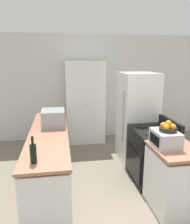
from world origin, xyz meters
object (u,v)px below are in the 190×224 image
(stove, at_px, (152,154))
(toaster_oven, at_px, (165,139))
(pantry_cabinet, at_px, (85,102))
(wine_bottle, at_px, (33,153))
(microwave, at_px, (53,118))
(refrigerator, at_px, (137,117))
(fruit_bowl, at_px, (168,127))

(stove, relative_size, toaster_oven, 2.66)
(pantry_cabinet, distance_m, wine_bottle, 3.00)
(pantry_cabinet, bearing_deg, wine_bottle, -107.64)
(stove, xyz_separation_m, microwave, (-1.61, 0.50, 0.57))
(refrigerator, relative_size, microwave, 3.94)
(microwave, bearing_deg, fruit_bowl, -38.36)
(microwave, height_order, toaster_oven, microwave)
(toaster_oven, bearing_deg, refrigerator, 84.17)
(refrigerator, bearing_deg, toaster_oven, -95.83)
(stove, bearing_deg, microwave, 162.84)
(pantry_cabinet, bearing_deg, toaster_oven, -74.15)
(toaster_oven, relative_size, fruit_bowl, 1.75)
(refrigerator, bearing_deg, microwave, -168.94)
(stove, height_order, microwave, microwave)
(pantry_cabinet, height_order, fruit_bowl, pantry_cabinet)
(pantry_cabinet, distance_m, stove, 2.23)
(toaster_oven, bearing_deg, microwave, 141.45)
(refrigerator, height_order, fruit_bowl, refrigerator)
(pantry_cabinet, xyz_separation_m, refrigerator, (0.90, -1.16, -0.11))
(pantry_cabinet, bearing_deg, stove, -65.63)
(stove, height_order, toaster_oven, toaster_oven)
(stove, xyz_separation_m, toaster_oven, (-0.14, -0.67, 0.54))
(wine_bottle, relative_size, fruit_bowl, 1.38)
(wine_bottle, relative_size, toaster_oven, 0.79)
(pantry_cabinet, bearing_deg, refrigerator, -52.00)
(pantry_cabinet, height_order, microwave, pantry_cabinet)
(microwave, bearing_deg, toaster_oven, -38.55)
(pantry_cabinet, xyz_separation_m, wine_bottle, (-0.91, -2.86, 0.02))
(stove, distance_m, fruit_bowl, 0.98)
(pantry_cabinet, relative_size, microwave, 4.41)
(toaster_oven, bearing_deg, pantry_cabinet, 105.85)
(fruit_bowl, bearing_deg, pantry_cabinet, 106.23)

